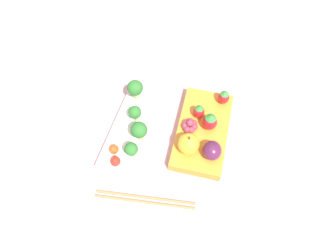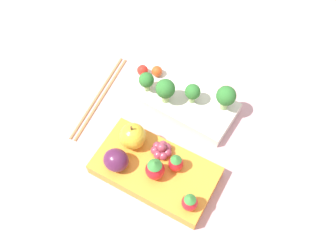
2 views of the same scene
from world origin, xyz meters
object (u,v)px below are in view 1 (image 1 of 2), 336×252
bento_box_savoury (134,131)px  apple (189,144)px  broccoli_floret_3 (139,130)px  grape_cluster (190,125)px  cherry_tomato_0 (114,149)px  cherry_tomato_1 (115,161)px  chopsticks_pair (145,199)px  broccoli_floret_1 (135,88)px  bento_box_fruit (202,131)px  broccoli_floret_2 (135,113)px  plum (212,150)px  strawberry_1 (199,111)px  broccoli_floret_0 (131,149)px  strawberry_2 (224,97)px  strawberry_0 (210,121)px

bento_box_savoury → apple: apple is taller
broccoli_floret_3 → grape_cluster: bearing=-69.3°
cherry_tomato_0 → cherry_tomato_1: same height
bento_box_savoury → chopsticks_pair: size_ratio=1.11×
bento_box_savoury → broccoli_floret_1: broccoli_floret_1 is taller
bento_box_fruit → bento_box_savoury: bearing=97.5°
broccoli_floret_2 → cherry_tomato_0: size_ratio=2.08×
bento_box_savoury → plum: (-0.04, -0.18, 0.04)m
chopsticks_pair → strawberry_1: bearing=-24.0°
broccoli_floret_2 → strawberry_1: size_ratio=1.15×
broccoli_floret_2 → broccoli_floret_3: size_ratio=0.80×
broccoli_floret_1 → cherry_tomato_1: (-0.17, 0.01, -0.02)m
broccoli_floret_0 → broccoli_floret_2: same height
cherry_tomato_0 → plum: plum is taller
strawberry_2 → chopsticks_pair: (-0.25, 0.14, -0.04)m
bento_box_fruit → broccoli_floret_2: (0.01, 0.15, 0.04)m
broccoli_floret_2 → strawberry_2: (0.07, -0.19, -0.01)m
chopsticks_pair → cherry_tomato_0: bearing=42.5°
broccoli_floret_2 → plum: size_ratio=1.04×
bento_box_savoury → strawberry_0: strawberry_0 is taller
bento_box_savoury → cherry_tomato_1: bearing=167.3°
strawberry_2 → strawberry_0: bearing=159.3°
bento_box_savoury → broccoli_floret_2: size_ratio=5.23×
grape_cluster → broccoli_floret_0: bearing=125.9°
apple → grape_cluster: bearing=2.4°
bento_box_savoury → cherry_tomato_0: cherry_tomato_0 is taller
bento_box_savoury → broccoli_floret_0: bearing=-169.9°
broccoli_floret_3 → broccoli_floret_2: bearing=22.0°
cherry_tomato_0 → broccoli_floret_2: bearing=-19.6°
bento_box_savoury → cherry_tomato_1: size_ratio=10.63×
strawberry_2 → cherry_tomato_1: bearing=130.9°
strawberry_1 → chopsticks_pair: size_ratio=0.18×
broccoli_floret_0 → broccoli_floret_3: (0.04, -0.01, 0.01)m
broccoli_floret_1 → plum: broccoli_floret_1 is taller
bento_box_savoury → strawberry_0: 0.17m
cherry_tomato_0 → plum: bearing=-84.4°
broccoli_floret_2 → bento_box_savoury: bearing=176.6°
bento_box_savoury → cherry_tomato_1: 0.09m
broccoli_floret_1 → cherry_tomato_0: bearing=172.1°
strawberry_2 → plum: 0.14m
cherry_tomato_0 → chopsticks_pair: cherry_tomato_0 is taller
broccoli_floret_1 → broccoli_floret_2: bearing=-170.0°
strawberry_0 → chopsticks_pair: (-0.18, 0.12, -0.05)m
bento_box_savoury → strawberry_2: (0.10, -0.20, 0.03)m
broccoli_floret_1 → grape_cluster: bearing=-116.3°
broccoli_floret_3 → bento_box_savoury: bearing=44.9°
bento_box_fruit → broccoli_floret_2: bearing=88.0°
bento_box_fruit → strawberry_0: 0.04m
strawberry_2 → plum: size_ratio=0.92×
broccoli_floret_3 → apple: apple is taller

